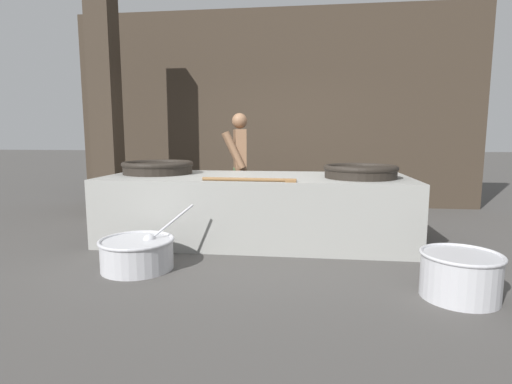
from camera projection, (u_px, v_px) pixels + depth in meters
The scene contains 10 objects.
ground_plane at pixel (256, 239), 5.16m from camera, with size 60.00×60.00×0.00m, color #474442.
back_wall at pixel (274, 110), 7.56m from camera, with size 7.57×0.24×3.64m, color #382D23.
support_pillar at pixel (106, 105), 6.37m from camera, with size 0.39×0.39×3.64m, color #382D23.
hearth_platform at pixel (256, 208), 5.10m from camera, with size 3.79×1.43×0.83m.
giant_wok_near at pixel (158, 167), 5.32m from camera, with size 0.94×0.94×0.16m.
giant_wok_far at pixel (360, 171), 4.78m from camera, with size 0.88×0.88×0.16m.
stirring_paddle at pixel (254, 180), 4.42m from camera, with size 1.06×0.11×0.04m.
cook at pixel (239, 164), 6.09m from camera, with size 0.47×0.66×1.67m.
prep_bowl_vegetables at pixel (137, 252), 4.00m from camera, with size 0.88×0.75×0.62m.
prep_bowl_meat at pixel (460, 273), 3.27m from camera, with size 0.65×0.65×0.38m.
Camera 1 is at (0.62, -4.98, 1.33)m, focal length 28.00 mm.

